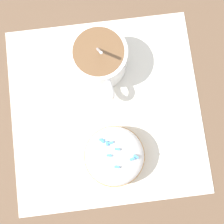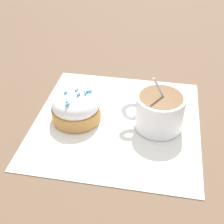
% 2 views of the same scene
% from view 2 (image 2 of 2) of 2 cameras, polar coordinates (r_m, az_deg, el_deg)
% --- Properties ---
extents(ground_plane, '(3.00, 3.00, 0.00)m').
position_cam_2_polar(ground_plane, '(0.56, 0.91, -1.81)').
color(ground_plane, brown).
extents(paper_napkin, '(0.33, 0.33, 0.00)m').
position_cam_2_polar(paper_napkin, '(0.56, 0.91, -1.69)').
color(paper_napkin, white).
rests_on(paper_napkin, ground_plane).
extents(coffee_cup, '(0.11, 0.08, 0.10)m').
position_cam_2_polar(coffee_cup, '(0.53, 8.57, 0.36)').
color(coffee_cup, white).
rests_on(coffee_cup, paper_napkin).
extents(frosted_pastry, '(0.09, 0.09, 0.06)m').
position_cam_2_polar(frosted_pastry, '(0.55, -6.62, 0.94)').
color(frosted_pastry, '#C18442').
rests_on(frosted_pastry, paper_napkin).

